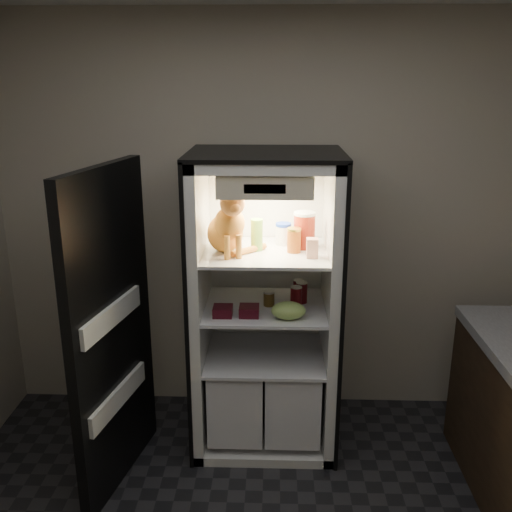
{
  "coord_description": "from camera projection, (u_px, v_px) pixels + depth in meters",
  "views": [
    {
      "loc": [
        0.05,
        -1.93,
        2.27
      ],
      "look_at": [
        -0.06,
        1.32,
        1.26
      ],
      "focal_mm": 40.0,
      "sensor_mm": 36.0,
      "label": 1
    }
  ],
  "objects": [
    {
      "name": "berry_box_right",
      "position": [
        249.0,
        311.0,
        3.34
      ],
      "size": [
        0.12,
        0.12,
        0.06
      ],
      "primitive_type": "cube",
      "color": "#4B0C17",
      "rests_on": "refrigerator"
    },
    {
      "name": "grape_bag",
      "position": [
        288.0,
        311.0,
        3.29
      ],
      "size": [
        0.2,
        0.15,
        0.1
      ],
      "primitive_type": "ellipsoid",
      "color": "#97BE58",
      "rests_on": "refrigerator"
    },
    {
      "name": "parmesan_shaker",
      "position": [
        257.0,
        235.0,
        3.38
      ],
      "size": [
        0.07,
        0.07,
        0.19
      ],
      "color": "green",
      "rests_on": "refrigerator"
    },
    {
      "name": "tabby_cat",
      "position": [
        228.0,
        227.0,
        3.31
      ],
      "size": [
        0.39,
        0.42,
        0.43
      ],
      "rotation": [
        0.0,
        0.0,
        0.33
      ],
      "color": "orange",
      "rests_on": "refrigerator"
    },
    {
      "name": "soda_can_b",
      "position": [
        302.0,
        292.0,
        3.53
      ],
      "size": [
        0.07,
        0.07,
        0.13
      ],
      "color": "black",
      "rests_on": "refrigerator"
    },
    {
      "name": "pepper_jar",
      "position": [
        304.0,
        230.0,
        3.43
      ],
      "size": [
        0.13,
        0.13,
        0.22
      ],
      "color": "#A72C16",
      "rests_on": "refrigerator"
    },
    {
      "name": "berry_box_left",
      "position": [
        223.0,
        311.0,
        3.34
      ],
      "size": [
        0.11,
        0.11,
        0.06
      ],
      "primitive_type": "cube",
      "color": "#4B0C17",
      "rests_on": "refrigerator"
    },
    {
      "name": "cream_carton",
      "position": [
        312.0,
        248.0,
        3.26
      ],
      "size": [
        0.07,
        0.07,
        0.11
      ],
      "primitive_type": "cube",
      "color": "white",
      "rests_on": "refrigerator"
    },
    {
      "name": "condiment_jar",
      "position": [
        269.0,
        298.0,
        3.49
      ],
      "size": [
        0.07,
        0.07,
        0.09
      ],
      "color": "#543E18",
      "rests_on": "refrigerator"
    },
    {
      "name": "salsa_jar",
      "position": [
        294.0,
        240.0,
        3.35
      ],
      "size": [
        0.08,
        0.08,
        0.15
      ],
      "color": "maroon",
      "rests_on": "refrigerator"
    },
    {
      "name": "soda_can_c",
      "position": [
        296.0,
        297.0,
        3.46
      ],
      "size": [
        0.07,
        0.07,
        0.13
      ],
      "color": "black",
      "rests_on": "refrigerator"
    },
    {
      "name": "room_shell",
      "position": [
        260.0,
        270.0,
        2.04
      ],
      "size": [
        3.6,
        3.6,
        3.6
      ],
      "color": "white",
      "rests_on": "floor"
    },
    {
      "name": "refrigerator",
      "position": [
        265.0,
        323.0,
        3.61
      ],
      "size": [
        0.9,
        0.72,
        1.88
      ],
      "color": "white",
      "rests_on": "floor"
    },
    {
      "name": "soda_can_a",
      "position": [
        298.0,
        289.0,
        3.61
      ],
      "size": [
        0.06,
        0.06,
        0.12
      ],
      "color": "black",
      "rests_on": "refrigerator"
    },
    {
      "name": "fridge_door",
      "position": [
        112.0,
        334.0,
        3.17
      ],
      "size": [
        0.24,
        0.86,
        1.85
      ],
      "rotation": [
        0.0,
        0.0,
        -0.21
      ],
      "color": "black",
      "rests_on": "floor"
    },
    {
      "name": "mayo_tub",
      "position": [
        283.0,
        234.0,
        3.51
      ],
      "size": [
        0.1,
        0.1,
        0.14
      ],
      "color": "white",
      "rests_on": "refrigerator"
    }
  ]
}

